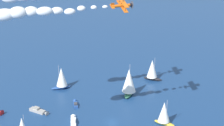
% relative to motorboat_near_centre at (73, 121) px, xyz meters
% --- Properties ---
extents(ground_plane, '(2000.00, 2000.00, 0.00)m').
position_rel_motorboat_near_centre_xyz_m(ground_plane, '(-0.26, 13.74, -0.57)').
color(ground_plane, navy).
extents(motorboat_near_centre, '(7.43, 2.69, 2.11)m').
position_rel_motorboat_near_centre_xyz_m(motorboat_near_centre, '(0.00, 0.00, 0.00)').
color(motorboat_near_centre, white).
rests_on(motorboat_near_centre, ground_plane).
extents(sailboat_far_port, '(10.45, 6.83, 12.98)m').
position_rel_motorboat_near_centre_xyz_m(sailboat_far_port, '(-21.78, 20.38, 5.36)').
color(sailboat_far_port, '#33704C').
rests_on(sailboat_far_port, ground_plane).
extents(motorboat_offshore, '(5.78, 7.97, 2.32)m').
position_rel_motorboat_near_centre_xyz_m(motorboat_offshore, '(-6.82, -13.22, 0.06)').
color(motorboat_offshore, '#9E9993').
rests_on(motorboat_offshore, ground_plane).
extents(motorboat_ahead, '(5.92, 2.52, 1.67)m').
position_rel_motorboat_near_centre_xyz_m(motorboat_ahead, '(-13.15, -0.57, -0.12)').
color(motorboat_ahead, '#23478C').
rests_on(motorboat_ahead, ground_plane).
extents(sailboat_outer_ring_b, '(5.83, 7.64, 9.79)m').
position_rel_motorboat_near_centre_xyz_m(sailboat_outer_ring_b, '(0.98, 31.92, 3.90)').
color(sailboat_outer_ring_b, gold).
rests_on(sailboat_outer_ring_b, ground_plane).
extents(sailboat_outer_ring_d, '(5.79, 8.56, 10.65)m').
position_rel_motorboat_near_centre_xyz_m(sailboat_outer_ring_d, '(-27.62, -7.72, 4.29)').
color(sailboat_outer_ring_d, '#23478C').
rests_on(sailboat_outer_ring_d, ground_plane).
extents(sailboat_outer_ring_e, '(5.86, 8.56, 10.68)m').
position_rel_motorboat_near_centre_xyz_m(sailboat_outer_ring_e, '(-36.99, 31.15, 4.30)').
color(sailboat_outer_ring_e, black).
rests_on(sailboat_outer_ring_e, ground_plane).
extents(biplane_wingman, '(7.39, 7.15, 3.95)m').
position_rel_motorboat_near_centre_xyz_m(biplane_wingman, '(7.36, 16.89, 43.52)').
color(biplane_wingman, orange).
extents(smoke_trail_wingman, '(13.83, 31.30, 4.65)m').
position_rel_motorboat_near_centre_xyz_m(smoke_trail_wingman, '(16.57, -8.85, 43.54)').
color(smoke_trail_wingman, white).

